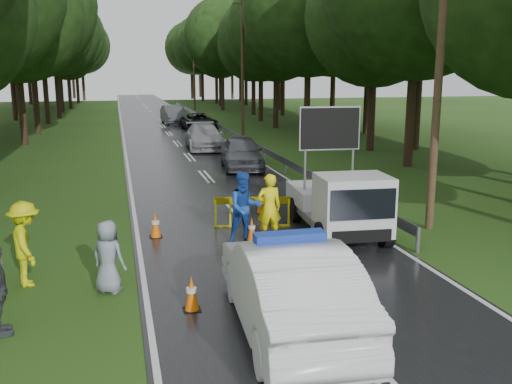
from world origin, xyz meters
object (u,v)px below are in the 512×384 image
object	(u,v)px
queue_car_second	(204,137)
civilian	(245,208)
queue_car_first	(241,153)
queue_car_third	(199,122)
barrier	(252,204)
police_sedan	(289,286)
work_truck	(340,203)
officer	(269,207)
queue_car_fourth	(173,115)

from	to	relation	value
queue_car_second	civilian	bearing A→B (deg)	-92.65
queue_car_first	queue_car_third	size ratio (longest dim) A/B	0.96
barrier	queue_car_second	distance (m)	17.80
queue_car_first	queue_car_third	distance (m)	18.50
police_sedan	queue_car_second	world-z (taller)	police_sedan
queue_car_third	queue_car_first	bearing A→B (deg)	-97.59
work_truck	queue_car_third	xyz separation A→B (m)	(0.30, 30.23, -0.30)
officer	queue_car_fourth	distance (m)	36.21
officer	queue_car_first	distance (m)	11.84
queue_car_second	queue_car_third	distance (m)	11.11
police_sedan	queue_car_first	world-z (taller)	police_sedan
queue_car_second	queue_car_third	bearing A→B (deg)	86.00
queue_car_second	queue_car_first	bearing A→B (deg)	-82.14
officer	work_truck	bearing A→B (deg)	179.11
queue_car_second	queue_car_fourth	bearing A→B (deg)	93.17
officer	queue_car_first	world-z (taller)	officer
police_sedan	officer	world-z (taller)	officer
barrier	queue_car_fourth	distance (m)	34.81
police_sedan	queue_car_second	size ratio (longest dim) A/B	1.03
barrier	queue_car_second	world-z (taller)	queue_car_second
queue_car_first	civilian	bearing A→B (deg)	-95.57
police_sedan	queue_car_third	distance (m)	35.92
police_sedan	officer	size ratio (longest dim) A/B	2.78
officer	queue_car_third	world-z (taller)	officer
work_truck	queue_car_third	distance (m)	30.23
civilian	officer	bearing A→B (deg)	-1.57
barrier	civilian	size ratio (longest dim) A/B	1.14
barrier	queue_car_first	distance (m)	10.48
queue_car_first	police_sedan	bearing A→B (deg)	-93.20
barrier	queue_car_fourth	world-z (taller)	queue_car_fourth
queue_car_third	barrier	bearing A→B (deg)	-100.70
work_truck	queue_car_fourth	distance (m)	36.25
officer	queue_car_first	xyz separation A→B (m)	(1.76, 11.71, -0.16)
queue_car_first	queue_car_fourth	bearing A→B (deg)	98.21
work_truck	barrier	bearing A→B (deg)	150.99
queue_car_third	officer	bearing A→B (deg)	-100.19
queue_car_first	officer	bearing A→B (deg)	-92.29
police_sedan	queue_car_third	size ratio (longest dim) A/B	1.09
work_truck	queue_car_fourth	bearing A→B (deg)	95.67
barrier	queue_car_second	xyz separation A→B (m)	(1.24, 17.75, 0.03)
barrier	queue_car_third	distance (m)	28.90
queue_car_fourth	queue_car_first	bearing A→B (deg)	-91.87
police_sedan	queue_car_fourth	size ratio (longest dim) A/B	1.07
police_sedan	queue_car_second	xyz separation A→B (m)	(2.21, 24.71, -0.11)
queue_car_fourth	officer	bearing A→B (deg)	-95.29
civilian	barrier	bearing A→B (deg)	65.03
police_sedan	civilian	size ratio (longest dim) A/B	2.66
queue_car_first	queue_car_second	distance (m)	7.48
work_truck	civilian	distance (m)	2.78
work_truck	barrier	xyz separation A→B (m)	(-2.23, 1.44, -0.25)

